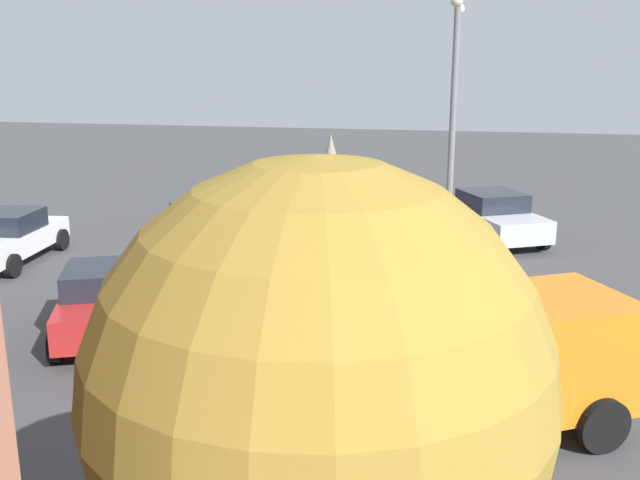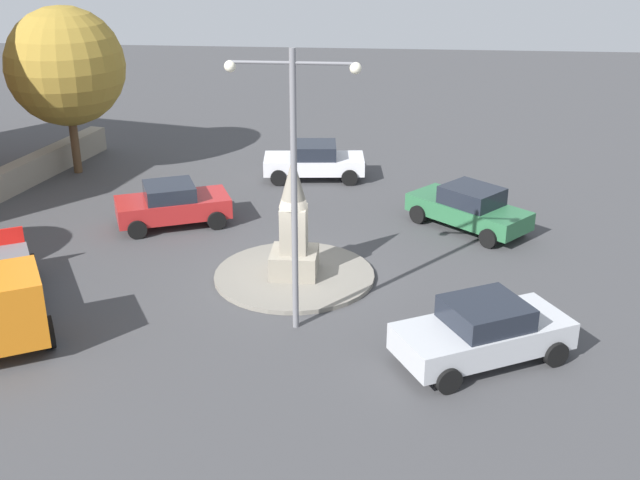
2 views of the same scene
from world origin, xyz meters
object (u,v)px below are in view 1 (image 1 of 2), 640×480
object	(u,v)px
car_silver_parked_right	(492,216)
car_red_near_island	(107,299)
truck_orange_waiting	(487,372)
tree_mid_cluster	(318,389)
car_white_far_side	(8,237)
car_green_approaching	(237,203)
streetlamp	(453,108)
monument	(331,220)

from	to	relation	value
car_silver_parked_right	car_red_near_island	bearing A→B (deg)	140.42
truck_orange_waiting	tree_mid_cluster	distance (m)	6.13
car_white_far_side	car_green_approaching	size ratio (longest dim) A/B	0.97
streetlamp	monument	bearing A→B (deg)	97.29
car_red_near_island	tree_mid_cluster	size ratio (longest dim) A/B	0.84
monument	car_white_far_side	bearing A→B (deg)	91.52
monument	truck_orange_waiting	bearing A→B (deg)	-152.08
tree_mid_cluster	car_green_approaching	bearing A→B (deg)	20.18
streetlamp	car_green_approaching	world-z (taller)	streetlamp
car_silver_parked_right	truck_orange_waiting	bearing A→B (deg)	178.13
car_green_approaching	tree_mid_cluster	size ratio (longest dim) A/B	0.85
car_silver_parked_right	streetlamp	bearing A→B (deg)	165.10
monument	tree_mid_cluster	xyz separation A→B (m)	(-12.71, -2.34, 1.64)
car_white_far_side	tree_mid_cluster	distance (m)	17.20
car_silver_parked_right	tree_mid_cluster	bearing A→B (deg)	173.98
car_red_near_island	tree_mid_cluster	xyz separation A→B (m)	(-8.05, -6.18, 2.48)
car_white_far_side	car_red_near_island	distance (m)	6.97
monument	car_white_far_side	distance (m)	9.28
car_silver_parked_right	car_red_near_island	distance (m)	12.65
car_green_approaching	truck_orange_waiting	size ratio (longest dim) A/B	0.71
car_white_far_side	car_silver_parked_right	bearing A→B (deg)	-68.36
streetlamp	car_silver_parked_right	size ratio (longest dim) A/B	1.57
car_white_far_side	car_red_near_island	bearing A→B (deg)	-129.28
car_white_far_side	car_red_near_island	xyz separation A→B (m)	(-4.41, -5.39, 0.02)
streetlamp	truck_orange_waiting	world-z (taller)	streetlamp
car_white_far_side	truck_orange_waiting	distance (m)	14.79
car_green_approaching	tree_mid_cluster	distance (m)	19.54
truck_orange_waiting	tree_mid_cluster	bearing A→B (deg)	164.99
car_silver_parked_right	tree_mid_cluster	xyz separation A→B (m)	(-17.80, 1.88, 2.45)
car_silver_parked_right	car_green_approaching	size ratio (longest dim) A/B	1.09
monument	car_silver_parked_right	bearing A→B (deg)	-39.65
car_green_approaching	streetlamp	bearing A→B (deg)	-124.91
car_silver_parked_right	tree_mid_cluster	distance (m)	18.07
streetlamp	car_red_near_island	xyz separation A→B (m)	(-5.04, 6.81, -3.69)
car_white_far_side	tree_mid_cluster	size ratio (longest dim) A/B	0.83
car_white_far_side	truck_orange_waiting	world-z (taller)	truck_orange_waiting
monument	car_white_far_side	xyz separation A→B (m)	(-0.25, 9.23, -0.86)
monument	tree_mid_cluster	size ratio (longest dim) A/B	0.73
monument	truck_orange_waiting	size ratio (longest dim) A/B	0.61
streetlamp	tree_mid_cluster	size ratio (longest dim) A/B	1.46
car_white_far_side	truck_orange_waiting	xyz separation A→B (m)	(-6.96, -13.05, 0.26)
car_green_approaching	truck_orange_waiting	distance (m)	15.09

